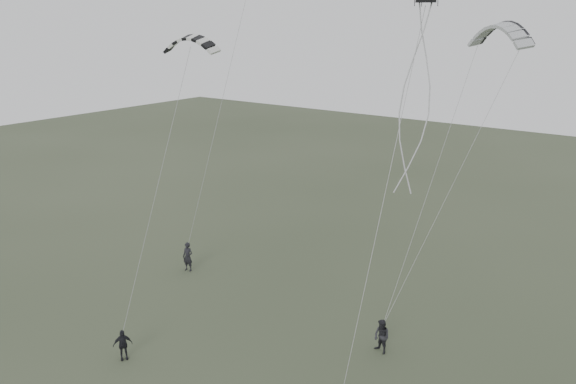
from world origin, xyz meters
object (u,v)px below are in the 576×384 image
Objects in this scene: flyer_left at (188,257)px; flyer_center at (123,345)px; flyer_right at (382,337)px; kite_striped at (190,37)px; kite_pale_large at (501,25)px.

flyer_center is (4.73, -8.82, -0.19)m from flyer_left.
flyer_center is at bearing -123.22° from flyer_right.
flyer_right is 0.55× the size of kite_striped.
flyer_left reaches higher than flyer_center.
flyer_left is 0.47× the size of kite_pale_large.
kite_pale_large is at bearing 96.94° from flyer_right.
flyer_left is 10.01m from flyer_center.
kite_pale_large is (1.63, 8.34, 14.38)m from flyer_right.
kite_striped is (-2.09, 7.42, 13.84)m from flyer_center.
kite_pale_large is 1.29× the size of kite_striped.
flyer_left reaches higher than flyer_right.
flyer_center is 15.84m from kite_striped.
flyer_center is (-9.63, -7.74, -0.09)m from flyer_right.
flyer_left is at bearing -121.70° from kite_pale_large.
kite_striped is at bearing -113.14° from kite_pale_large.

